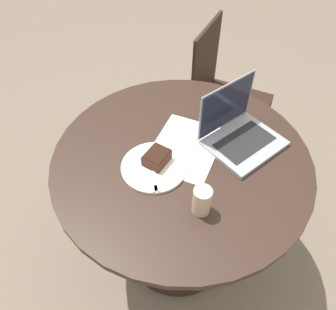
% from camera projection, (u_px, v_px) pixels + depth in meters
% --- Properties ---
extents(ground_plane, '(12.00, 12.00, 0.00)m').
position_uv_depth(ground_plane, '(177.00, 245.00, 1.89)').
color(ground_plane, '#6B5B4C').
extents(dining_table, '(1.05, 1.05, 0.77)m').
position_uv_depth(dining_table, '(180.00, 182.00, 1.45)').
color(dining_table, black).
rests_on(dining_table, ground_plane).
extents(chair, '(0.51, 0.51, 0.93)m').
position_uv_depth(chair, '(222.00, 99.00, 2.03)').
color(chair, black).
rests_on(chair, ground_plane).
extents(paper_document, '(0.40, 0.35, 0.00)m').
position_uv_depth(paper_document, '(186.00, 147.00, 1.35)').
color(paper_document, white).
rests_on(paper_document, dining_table).
extents(plate, '(0.26, 0.26, 0.01)m').
position_uv_depth(plate, '(154.00, 167.00, 1.27)').
color(plate, silver).
rests_on(plate, dining_table).
extents(cake_slice, '(0.11, 0.09, 0.05)m').
position_uv_depth(cake_slice, '(157.00, 157.00, 1.27)').
color(cake_slice, '#472619').
rests_on(cake_slice, plate).
extents(fork, '(0.13, 0.14, 0.00)m').
position_uv_depth(fork, '(154.00, 177.00, 1.23)').
color(fork, silver).
rests_on(fork, plate).
extents(coffee_glass, '(0.06, 0.06, 0.11)m').
position_uv_depth(coffee_glass, '(202.00, 201.00, 1.11)').
color(coffee_glass, '#C6AD89').
rests_on(coffee_glass, dining_table).
extents(laptop, '(0.34, 0.30, 0.24)m').
position_uv_depth(laptop, '(239.00, 133.00, 1.35)').
color(laptop, gray).
rests_on(laptop, dining_table).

